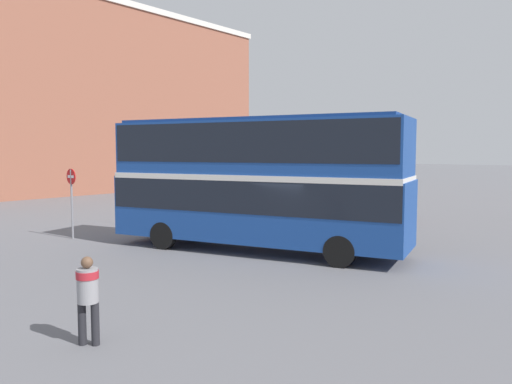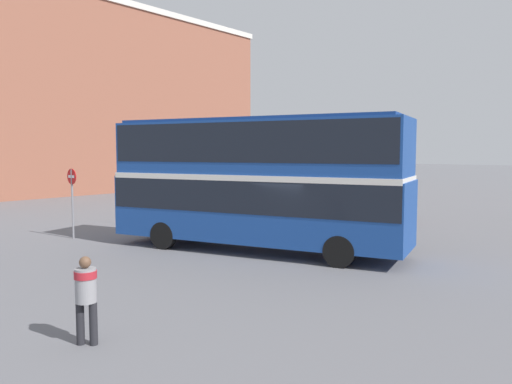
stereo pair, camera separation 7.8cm
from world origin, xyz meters
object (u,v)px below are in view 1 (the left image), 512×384
at_px(parked_car_kerb_far, 351,204).
at_px(no_entry_sign, 72,192).
at_px(double_decker_bus, 256,176).
at_px(pedestrian_foreground, 88,291).

xyz_separation_m(parked_car_kerb_far, no_entry_sign, (-6.02, -12.03, 1.07)).
bearing_deg(double_decker_bus, no_entry_sign, -172.87).
height_order(pedestrian_foreground, no_entry_sign, no_entry_sign).
relative_size(pedestrian_foreground, no_entry_sign, 0.58).
distance_m(pedestrian_foreground, no_entry_sign, 11.94).
xyz_separation_m(double_decker_bus, parked_car_kerb_far, (-1.29, 9.26, -1.85)).
bearing_deg(pedestrian_foreground, no_entry_sign, 26.15).
distance_m(double_decker_bus, parked_car_kerb_far, 9.53).
height_order(pedestrian_foreground, parked_car_kerb_far, pedestrian_foreground).
distance_m(double_decker_bus, no_entry_sign, 7.86).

